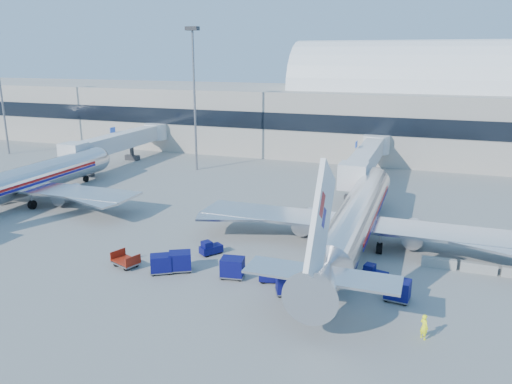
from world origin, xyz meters
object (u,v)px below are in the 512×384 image
at_px(tug_right, 374,274).
at_px(tug_left, 210,248).
at_px(airliner_main, 355,219).
at_px(mast_west, 194,78).
at_px(cart_solo_far, 398,290).
at_px(jetbridge_near, 367,157).
at_px(cart_train_a, 233,267).
at_px(airliner_mid, 20,182).
at_px(tug_lead, 271,275).
at_px(cart_solo_near, 288,283).
at_px(cart_train_b, 180,261).
at_px(jetbridge_mid, 124,140).
at_px(barrier_mid, 479,268).
at_px(cart_train_c, 161,264).
at_px(barrier_near, 439,263).
at_px(cart_open_red, 126,262).
at_px(ramp_worker, 424,327).

distance_m(tug_right, tug_left, 15.43).
height_order(airliner_main, mast_west, mast_west).
bearing_deg(cart_solo_far, jetbridge_near, 108.35).
bearing_deg(cart_train_a, airliner_mid, 152.71).
xyz_separation_m(jetbridge_near, tug_lead, (-2.83, -36.68, -3.28)).
bearing_deg(cart_solo_near, cart_train_b, 150.57).
distance_m(jetbridge_mid, barrier_mid, 62.81).
bearing_deg(cart_train_c, cart_solo_near, -31.39).
distance_m(cart_train_c, cart_solo_near, 11.55).
bearing_deg(barrier_near, tug_right, -137.68).
height_order(jetbridge_near, cart_solo_near, jetbridge_near).
distance_m(jetbridge_near, tug_lead, 36.93).
bearing_deg(airliner_mid, cart_train_a, -17.84).
distance_m(tug_right, cart_open_red, 21.85).
bearing_deg(cart_train_b, barrier_near, -6.28).
xyz_separation_m(barrier_near, tug_right, (-5.18, -4.71, 0.18)).
relative_size(airliner_main, tug_lead, 15.70).
height_order(airliner_main, cart_train_b, airliner_main).
distance_m(airliner_main, cart_open_red, 22.14).
relative_size(airliner_mid, cart_train_a, 16.53).
xyz_separation_m(airliner_main, cart_solo_near, (-3.30, -12.03, -2.01)).
bearing_deg(airliner_main, cart_train_c, -141.09).
bearing_deg(tug_right, mast_west, 148.78).
xyz_separation_m(jetbridge_near, cart_train_c, (-12.45, -38.29, -3.04)).
xyz_separation_m(barrier_mid, cart_open_red, (-29.83, -9.36, 0.00)).
height_order(jetbridge_near, mast_west, mast_west).
relative_size(tug_lead, cart_solo_near, 1.00).
relative_size(tug_right, cart_solo_near, 0.98).
distance_m(airliner_main, airliner_mid, 42.00).
height_order(cart_train_b, cart_solo_near, cart_train_b).
distance_m(airliner_main, cart_solo_near, 12.63).
bearing_deg(tug_right, cart_train_c, -151.20).
distance_m(jetbridge_near, cart_open_red, 41.58).
relative_size(mast_west, tug_right, 9.76).
relative_size(tug_right, cart_train_a, 1.03).
relative_size(jetbridge_mid, ramp_worker, 15.36).
distance_m(airliner_mid, ramp_worker, 51.44).
height_order(barrier_mid, ramp_worker, ramp_worker).
relative_size(airliner_main, tug_left, 15.79).
relative_size(jetbridge_near, tug_right, 11.87).
bearing_deg(ramp_worker, cart_solo_far, -21.75).
xyz_separation_m(airliner_mid, cart_train_c, (27.15, -11.99, -2.04)).
bearing_deg(airliner_main, airliner_mid, 180.00).
height_order(barrier_near, cart_open_red, barrier_near).
bearing_deg(ramp_worker, tug_left, 21.92).
distance_m(cart_train_c, cart_open_red, 3.70).
distance_m(tug_lead, cart_train_a, 3.41).
bearing_deg(tug_right, airliner_main, 125.06).
distance_m(cart_train_c, cart_solo_far, 19.94).
distance_m(tug_left, cart_solo_near, 10.73).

